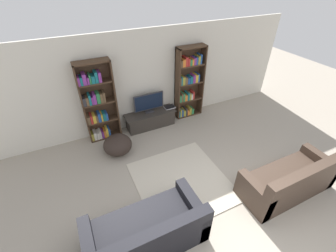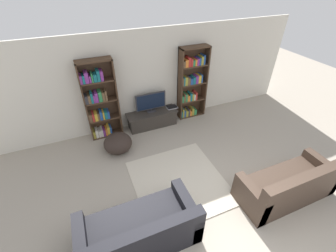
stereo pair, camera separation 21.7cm
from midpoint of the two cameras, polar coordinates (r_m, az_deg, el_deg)
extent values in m
cube|color=silver|center=(6.12, -6.65, 11.52)|extent=(8.80, 0.06, 2.60)
cube|color=#422D1E|center=(5.80, -21.85, 4.71)|extent=(0.04, 0.30, 2.09)
cube|color=#422D1E|center=(5.86, -14.36, 6.61)|extent=(0.04, 0.30, 2.09)
cube|color=#422D1E|center=(5.93, -18.32, 6.24)|extent=(0.82, 0.04, 2.09)
cube|color=#422D1E|center=(5.40, -20.15, 15.07)|extent=(0.82, 0.30, 0.04)
cube|color=#422D1E|center=(6.37, -16.40, -2.30)|extent=(0.78, 0.30, 0.04)
cube|color=#9E9333|center=(6.27, -19.59, -2.34)|extent=(0.06, 0.24, 0.20)
cube|color=silver|center=(6.27, -19.01, -2.09)|extent=(0.06, 0.24, 0.22)
cube|color=silver|center=(6.28, -18.34, -2.05)|extent=(0.06, 0.24, 0.19)
cube|color=silver|center=(6.27, -17.84, -1.80)|extent=(0.05, 0.24, 0.22)
cube|color=#7F338C|center=(6.29, -17.29, -1.79)|extent=(0.05, 0.24, 0.18)
cube|color=orange|center=(6.28, -16.80, -1.56)|extent=(0.04, 0.24, 0.21)
cube|color=gold|center=(6.27, -16.32, -1.25)|extent=(0.06, 0.24, 0.26)
cube|color=#234C99|center=(6.29, -15.77, -1.22)|extent=(0.05, 0.24, 0.23)
cube|color=#422D1E|center=(6.07, -17.22, 1.58)|extent=(0.78, 0.30, 0.04)
cube|color=brown|center=(5.98, -20.55, 1.67)|extent=(0.07, 0.24, 0.21)
cube|color=#B72D28|center=(5.98, -19.93, 1.87)|extent=(0.05, 0.24, 0.22)
cube|color=gold|center=(5.98, -19.29, 1.97)|extent=(0.07, 0.24, 0.21)
cube|color=brown|center=(5.99, -18.70, 2.08)|extent=(0.05, 0.24, 0.20)
cube|color=#234C99|center=(5.98, -18.15, 2.36)|extent=(0.07, 0.24, 0.23)
cube|color=gold|center=(5.99, -17.57, 2.40)|extent=(0.04, 0.24, 0.20)
cube|color=#196B75|center=(6.00, -17.01, 2.53)|extent=(0.07, 0.24, 0.20)
cube|color=#234C99|center=(6.01, -16.42, 2.65)|extent=(0.05, 0.24, 0.19)
cube|color=#422D1E|center=(5.81, -18.12, 5.83)|extent=(0.78, 0.30, 0.04)
cube|color=#333338|center=(5.72, -21.60, 5.94)|extent=(0.07, 0.24, 0.20)
cube|color=brown|center=(5.72, -20.94, 6.14)|extent=(0.06, 0.24, 0.21)
cube|color=#196B75|center=(5.71, -20.38, 6.49)|extent=(0.05, 0.24, 0.25)
cube|color=#7F338C|center=(5.73, -19.82, 6.37)|extent=(0.04, 0.24, 0.20)
cube|color=#7F338C|center=(5.72, -19.30, 6.74)|extent=(0.07, 0.24, 0.25)
cube|color=#2D7F47|center=(5.72, -18.49, 6.98)|extent=(0.08, 0.24, 0.26)
cube|color=brown|center=(5.74, -17.72, 7.05)|extent=(0.06, 0.24, 0.23)
cube|color=brown|center=(5.74, -17.13, 7.30)|extent=(0.05, 0.24, 0.25)
cube|color=#422D1E|center=(5.58, -19.12, 10.45)|extent=(0.78, 0.30, 0.04)
cube|color=#7F338C|center=(5.50, -22.91, 10.57)|extent=(0.05, 0.24, 0.20)
cube|color=#196B75|center=(5.50, -22.33, 10.69)|extent=(0.05, 0.24, 0.19)
cube|color=#7F338C|center=(5.50, -21.69, 11.16)|extent=(0.08, 0.24, 0.25)
cube|color=#7F338C|center=(5.52, -20.85, 10.92)|extent=(0.04, 0.24, 0.16)
cube|color=#2D7F47|center=(5.51, -20.44, 11.26)|extent=(0.04, 0.24, 0.21)
cube|color=#196B75|center=(5.52, -19.74, 11.27)|extent=(0.08, 0.24, 0.17)
cube|color=#196B75|center=(5.51, -19.02, 11.82)|extent=(0.07, 0.24, 0.25)
cube|color=#7F338C|center=(5.52, -18.23, 11.92)|extent=(0.07, 0.24, 0.23)
cube|color=#422D1E|center=(6.35, 1.41, 10.17)|extent=(0.04, 0.30, 2.09)
cube|color=#422D1E|center=(6.71, 7.52, 11.34)|extent=(0.04, 0.30, 2.09)
cube|color=#422D1E|center=(6.63, 3.97, 11.23)|extent=(0.82, 0.04, 2.09)
cube|color=#422D1E|center=(6.16, 5.01, 19.45)|extent=(0.82, 0.30, 0.04)
cube|color=#422D1E|center=(7.02, 4.15, 3.19)|extent=(0.78, 0.30, 0.04)
cube|color=#196B75|center=(6.80, 1.65, 3.28)|extent=(0.04, 0.24, 0.20)
cube|color=#9E9333|center=(6.81, 2.04, 3.58)|extent=(0.05, 0.24, 0.26)
cube|color=#234C99|center=(6.84, 2.42, 3.53)|extent=(0.05, 0.24, 0.21)
cube|color=#9E9333|center=(6.87, 2.94, 3.58)|extent=(0.07, 0.24, 0.19)
cube|color=#333338|center=(6.89, 3.43, 3.86)|extent=(0.05, 0.24, 0.23)
cube|color=orange|center=(6.94, 3.89, 3.72)|extent=(0.06, 0.24, 0.16)
cube|color=#9E9333|center=(6.95, 4.41, 4.08)|extent=(0.07, 0.24, 0.22)
cube|color=#2D7F47|center=(7.00, 4.99, 4.06)|extent=(0.08, 0.24, 0.18)
cube|color=#422D1E|center=(6.75, 4.34, 6.92)|extent=(0.78, 0.30, 0.04)
cube|color=#2D7F47|center=(6.54, 1.83, 7.14)|extent=(0.07, 0.24, 0.20)
cube|color=brown|center=(6.55, 2.30, 7.45)|extent=(0.04, 0.24, 0.25)
cube|color=#2D7F47|center=(6.58, 2.74, 7.51)|extent=(0.05, 0.24, 0.24)
cube|color=orange|center=(6.62, 3.27, 7.40)|extent=(0.08, 0.24, 0.18)
cube|color=#196B75|center=(6.64, 3.87, 7.74)|extent=(0.06, 0.24, 0.23)
cube|color=#9E9333|center=(6.68, 4.32, 7.71)|extent=(0.05, 0.24, 0.20)
cube|color=silver|center=(6.71, 4.74, 7.69)|extent=(0.05, 0.24, 0.17)
cube|color=#B72D28|center=(6.72, 5.17, 8.05)|extent=(0.04, 0.24, 0.24)
cube|color=#422D1E|center=(6.52, 4.55, 10.93)|extent=(0.78, 0.30, 0.04)
cube|color=brown|center=(6.30, 1.79, 11.37)|extent=(0.04, 0.24, 0.22)
cube|color=#196B75|center=(6.31, 2.13, 11.54)|extent=(0.04, 0.24, 0.24)
cube|color=#9E9333|center=(6.34, 2.61, 11.58)|extent=(0.08, 0.24, 0.23)
cube|color=brown|center=(6.38, 3.27, 11.56)|extent=(0.07, 0.24, 0.20)
cube|color=#234C99|center=(6.42, 3.91, 11.60)|extent=(0.07, 0.24, 0.18)
cube|color=#196B75|center=(6.45, 4.57, 11.80)|extent=(0.08, 0.24, 0.20)
cube|color=#7F338C|center=(6.49, 5.24, 12.02)|extent=(0.07, 0.24, 0.22)
cube|color=gold|center=(6.53, 5.89, 12.12)|extent=(0.08, 0.24, 0.22)
cube|color=#234C99|center=(6.56, 6.41, 12.27)|extent=(0.04, 0.24, 0.23)
cube|color=#422D1E|center=(6.31, 4.78, 15.22)|extent=(0.78, 0.30, 0.04)
cube|color=brown|center=(6.11, 1.97, 15.64)|extent=(0.06, 0.24, 0.17)
cube|color=orange|center=(6.14, 2.62, 15.85)|extent=(0.08, 0.24, 0.20)
cube|color=#B72D28|center=(6.16, 3.29, 16.16)|extent=(0.07, 0.24, 0.25)
cube|color=#B72D28|center=(6.20, 3.88, 16.06)|extent=(0.05, 0.24, 0.20)
cube|color=#2D7F47|center=(6.24, 4.39, 15.96)|extent=(0.06, 0.24, 0.16)
cube|color=orange|center=(6.27, 4.90, 16.06)|extent=(0.05, 0.24, 0.17)
cube|color=#7F338C|center=(6.29, 5.41, 16.19)|extent=(0.06, 0.24, 0.19)
cube|color=#234C99|center=(6.32, 5.89, 16.30)|extent=(0.05, 0.24, 0.20)
cube|color=#9E9333|center=(6.35, 6.43, 16.49)|extent=(0.07, 0.24, 0.22)
cube|color=#234C99|center=(6.37, 6.92, 16.69)|extent=(0.05, 0.24, 0.26)
cube|color=#332D28|center=(6.40, -5.43, 1.54)|extent=(1.33, 0.43, 0.41)
cube|color=#332D28|center=(6.28, -5.55, 3.23)|extent=(1.42, 0.46, 0.04)
cube|color=#2D2D33|center=(6.31, -5.76, 3.75)|extent=(0.24, 0.16, 0.03)
cylinder|color=#2D2D33|center=(6.29, -5.78, 4.06)|extent=(0.04, 0.04, 0.05)
cube|color=#2D2D33|center=(6.15, -5.93, 6.14)|extent=(0.85, 0.04, 0.48)
cube|color=black|center=(6.14, -5.86, 6.05)|extent=(0.79, 0.00, 0.43)
cube|color=#B7B7BC|center=(6.48, -0.57, 4.85)|extent=(0.30, 0.23, 0.02)
cube|color=black|center=(6.47, -0.57, 4.95)|extent=(0.29, 0.22, 0.00)
cube|color=beige|center=(4.98, 2.17, -13.86)|extent=(1.87, 1.97, 0.02)
cube|color=black|center=(4.11, -7.29, -25.25)|extent=(1.91, 0.92, 0.45)
cube|color=black|center=(3.58, -5.62, -26.86)|extent=(1.91, 0.18, 0.38)
cube|color=black|center=(4.21, 4.46, -20.32)|extent=(0.18, 0.92, 0.63)
cube|color=#423328|center=(5.22, 26.62, -12.65)|extent=(1.95, 0.81, 0.42)
cube|color=#423328|center=(4.81, 30.82, -11.30)|extent=(1.95, 0.18, 0.49)
cube|color=#423328|center=(4.63, 19.49, -16.23)|extent=(0.18, 0.81, 0.60)
cube|color=#423328|center=(5.77, 32.65, -8.43)|extent=(0.18, 0.81, 0.60)
ellipsoid|color=#2D231E|center=(5.63, -13.76, -4.68)|extent=(0.69, 0.69, 0.47)
camera|label=1|loc=(0.11, -91.18, -0.85)|focal=24.00mm
camera|label=2|loc=(0.11, 88.82, 0.85)|focal=24.00mm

